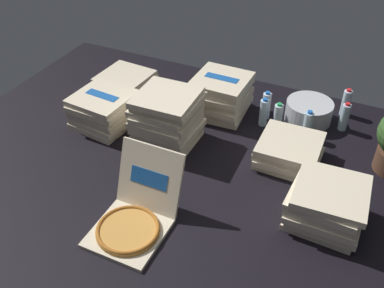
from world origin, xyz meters
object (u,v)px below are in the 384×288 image
pizza_stack_right_near (125,82)px  water_bottle_5 (346,103)px  pizza_stack_right_far (327,204)px  water_bottle_2 (308,125)px  pizza_stack_right_mid (104,110)px  open_pizza_box (134,217)px  water_bottle_1 (264,112)px  water_bottle_4 (278,117)px  pizza_stack_left_near (220,95)px  ice_bucket (309,111)px  pizza_stack_center_near (289,151)px  water_bottle_0 (345,117)px  water_bottle_3 (266,106)px  pizza_stack_left_mid (167,118)px

pizza_stack_right_near → water_bottle_5: bearing=12.3°
pizza_stack_right_far → pizza_stack_right_near: pizza_stack_right_far is taller
pizza_stack_right_near → water_bottle_2: bearing=-1.4°
pizza_stack_right_far → pizza_stack_right_mid: size_ratio=0.95×
open_pizza_box → pizza_stack_right_near: size_ratio=1.27×
water_bottle_1 → water_bottle_4: bearing=-9.5°
pizza_stack_left_near → ice_bucket: pizza_stack_left_near is taller
water_bottle_5 → water_bottle_2: bearing=-115.0°
pizza_stack_right_mid → water_bottle_1: bearing=25.0°
pizza_stack_center_near → water_bottle_2: bearing=81.8°
ice_bucket → water_bottle_2: water_bottle_2 is taller
pizza_stack_center_near → water_bottle_0: 0.53m
ice_bucket → water_bottle_2: size_ratio=1.53×
water_bottle_3 → water_bottle_5: 0.54m
pizza_stack_center_near → pizza_stack_left_near: (-0.57, 0.32, 0.06)m
pizza_stack_right_far → water_bottle_1: (-0.55, 0.69, -0.02)m
pizza_stack_center_near → open_pizza_box: bearing=-124.0°
pizza_stack_center_near → pizza_stack_right_far: size_ratio=0.98×
ice_bucket → pizza_stack_left_near: bearing=-164.9°
water_bottle_0 → water_bottle_5: bearing=97.1°
pizza_stack_right_far → water_bottle_3: bearing=125.7°
water_bottle_3 → water_bottle_5: (0.48, 0.26, 0.00)m
pizza_stack_right_far → water_bottle_5: pizza_stack_right_far is taller
water_bottle_5 → pizza_stack_right_mid: bearing=-150.8°
pizza_stack_left_near → water_bottle_1: size_ratio=1.90×
pizza_stack_left_mid → water_bottle_5: size_ratio=1.88×
pizza_stack_center_near → pizza_stack_right_near: (-1.32, 0.31, -0.02)m
pizza_stack_right_far → water_bottle_5: bearing=94.4°
pizza_stack_left_near → water_bottle_0: 0.82m
pizza_stack_right_near → ice_bucket: size_ratio=1.24×
pizza_stack_right_mid → ice_bucket: pizza_stack_right_mid is taller
pizza_stack_left_mid → water_bottle_0: bearing=31.5°
pizza_stack_right_mid → water_bottle_4: pizza_stack_right_mid is taller
water_bottle_2 → pizza_stack_right_mid: bearing=-161.3°
pizza_stack_right_near → pizza_stack_right_far: bearing=-23.4°
water_bottle_2 → pizza_stack_left_near: bearing=176.1°
pizza_stack_center_near → pizza_stack_left_mid: bearing=-170.3°
pizza_stack_right_near → ice_bucket: 1.34m
ice_bucket → pizza_stack_left_mid: bearing=-141.1°
water_bottle_4 → open_pizza_box: bearing=-110.1°
water_bottle_0 → water_bottle_4: size_ratio=1.00×
water_bottle_3 → pizza_stack_left_near: bearing=-167.6°
water_bottle_2 → water_bottle_5: bearing=65.0°
ice_bucket → water_bottle_4: water_bottle_4 is taller
water_bottle_4 → water_bottle_2: bearing=-1.5°
pizza_stack_right_near → water_bottle_5: size_ratio=1.90×
ice_bucket → pizza_stack_center_near: bearing=-90.6°
pizza_stack_right_far → ice_bucket: (-0.29, 0.86, -0.04)m
water_bottle_1 → pizza_stack_right_far: bearing=-51.6°
water_bottle_1 → water_bottle_4: (0.10, -0.02, 0.00)m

